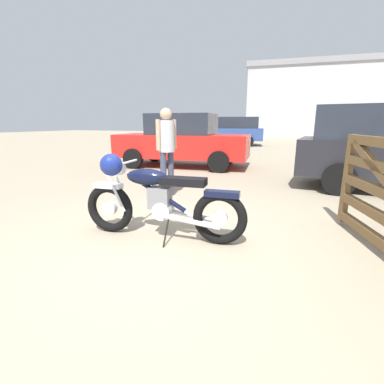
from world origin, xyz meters
The scene contains 6 objects.
ground_plane centered at (0.00, 0.00, 0.00)m, with size 80.00×80.00×0.00m, color gray.
vintage_motorcycle centered at (-0.21, 0.15, 0.49)m, with size 2.08×0.73×1.07m.
bystander centered at (-1.02, 2.04, 1.02)m, with size 0.30×0.42×1.66m.
blue_hatchback_right centered at (-2.28, 5.66, 0.84)m, with size 4.36×2.26×1.67m.
silver_sedan_mid centered at (-3.29, 14.83, 0.94)m, with size 4.94×2.58×1.74m.
industrial_building centered at (5.30, 31.49, 3.57)m, with size 21.08×12.40×15.83m.
Camera 1 is at (1.39, -2.70, 1.39)m, focal length 26.08 mm.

